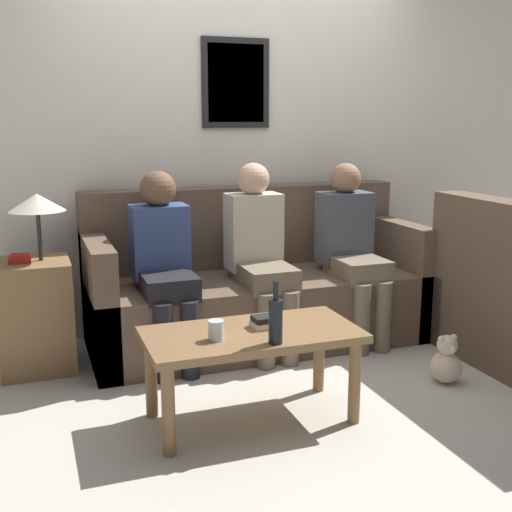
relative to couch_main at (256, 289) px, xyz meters
name	(u,v)px	position (x,y,z in m)	size (l,w,h in m)	color
ground_plane	(285,366)	(0.00, -0.52, -0.34)	(16.00, 16.00, 0.00)	beige
wall_back	(234,142)	(0.00, 0.45, 0.96)	(9.00, 0.08, 2.60)	silver
couch_main	(256,289)	(0.00, 0.00, 0.00)	(2.21, 0.86, 1.01)	brown
coffee_table	(252,345)	(-0.43, -1.11, 0.05)	(1.04, 0.52, 0.46)	olive
side_table_with_lamp	(36,306)	(-1.40, -0.06, 0.04)	(0.42, 0.42, 1.05)	olive
wine_bottle	(276,320)	(-0.38, -1.31, 0.23)	(0.06, 0.06, 0.29)	black
drinking_glass	(216,330)	(-0.62, -1.18, 0.16)	(0.07, 0.07, 0.09)	silver
book_stack	(265,322)	(-0.35, -1.08, 0.14)	(0.13, 0.11, 0.06)	beige
person_left	(164,259)	(-0.66, -0.21, 0.30)	(0.34, 0.57, 1.16)	black
person_middle	(260,250)	(-0.04, -0.19, 0.31)	(0.34, 0.60, 1.19)	#756651
person_right	(352,245)	(0.60, -0.21, 0.30)	(0.34, 0.57, 1.18)	#756651
teddy_bear	(446,362)	(0.76, -1.06, -0.22)	(0.18, 0.18, 0.28)	beige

